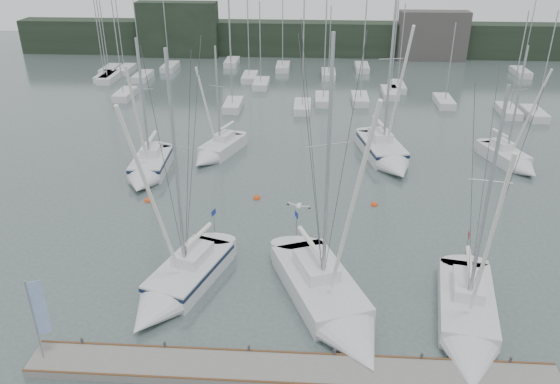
{
  "coord_description": "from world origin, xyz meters",
  "views": [
    {
      "loc": [
        0.69,
        -23.55,
        18.39
      ],
      "look_at": [
        -1.11,
        5.0,
        4.28
      ],
      "focal_mm": 35.0,
      "sensor_mm": 36.0,
      "label": 1
    }
  ],
  "objects_px": {
    "sailboat_near_center": "(335,310)",
    "buoy_a": "(257,198)",
    "sailboat_near_left": "(175,287)",
    "dock_banner": "(38,312)",
    "sailboat_mid_a": "(148,170)",
    "sailboat_mid_d": "(387,155)",
    "buoy_b": "(374,205)",
    "sailboat_mid_b": "(215,152)",
    "buoy_c": "(148,201)",
    "sailboat_near_right": "(468,328)",
    "sailboat_mid_e": "(513,161)"
  },
  "relations": [
    {
      "from": "sailboat_near_center",
      "to": "buoy_a",
      "type": "height_order",
      "value": "sailboat_near_center"
    },
    {
      "from": "sailboat_near_left",
      "to": "sailboat_near_center",
      "type": "bearing_deg",
      "value": 8.9
    },
    {
      "from": "dock_banner",
      "to": "buoy_a",
      "type": "bearing_deg",
      "value": 42.41
    },
    {
      "from": "sailboat_mid_a",
      "to": "buoy_a",
      "type": "distance_m",
      "value": 9.69
    },
    {
      "from": "sailboat_mid_d",
      "to": "buoy_a",
      "type": "height_order",
      "value": "sailboat_mid_d"
    },
    {
      "from": "sailboat_near_center",
      "to": "sailboat_mid_a",
      "type": "height_order",
      "value": "sailboat_near_center"
    },
    {
      "from": "buoy_b",
      "to": "sailboat_near_center",
      "type": "bearing_deg",
      "value": -103.91
    },
    {
      "from": "sailboat_mid_b",
      "to": "buoy_c",
      "type": "bearing_deg",
      "value": -91.6
    },
    {
      "from": "dock_banner",
      "to": "sailboat_mid_a",
      "type": "bearing_deg",
      "value": 70.12
    },
    {
      "from": "sailboat_mid_a",
      "to": "sailboat_mid_b",
      "type": "height_order",
      "value": "sailboat_mid_a"
    },
    {
      "from": "sailboat_mid_d",
      "to": "buoy_a",
      "type": "relative_size",
      "value": 26.66
    },
    {
      "from": "sailboat_mid_a",
      "to": "dock_banner",
      "type": "bearing_deg",
      "value": -89.25
    },
    {
      "from": "sailboat_near_left",
      "to": "sailboat_mid_b",
      "type": "height_order",
      "value": "sailboat_near_left"
    },
    {
      "from": "sailboat_near_right",
      "to": "buoy_c",
      "type": "bearing_deg",
      "value": 156.51
    },
    {
      "from": "sailboat_near_left",
      "to": "sailboat_mid_b",
      "type": "distance_m",
      "value": 19.76
    },
    {
      "from": "sailboat_near_left",
      "to": "sailboat_near_right",
      "type": "bearing_deg",
      "value": 9.4
    },
    {
      "from": "sailboat_mid_d",
      "to": "buoy_b",
      "type": "relative_size",
      "value": 28.25
    },
    {
      "from": "sailboat_near_left",
      "to": "sailboat_mid_b",
      "type": "xyz_separation_m",
      "value": [
        -1.17,
        19.72,
        -0.06
      ]
    },
    {
      "from": "sailboat_mid_a",
      "to": "buoy_a",
      "type": "xyz_separation_m",
      "value": [
        9.12,
        -3.22,
        -0.63
      ]
    },
    {
      "from": "sailboat_near_right",
      "to": "sailboat_mid_d",
      "type": "bearing_deg",
      "value": 104.61
    },
    {
      "from": "dock_banner",
      "to": "sailboat_mid_b",
      "type": "bearing_deg",
      "value": 58.92
    },
    {
      "from": "buoy_b",
      "to": "buoy_c",
      "type": "bearing_deg",
      "value": -178.63
    },
    {
      "from": "sailboat_mid_e",
      "to": "sailboat_mid_a",
      "type": "bearing_deg",
      "value": 168.84
    },
    {
      "from": "sailboat_near_center",
      "to": "buoy_c",
      "type": "height_order",
      "value": "sailboat_near_center"
    },
    {
      "from": "sailboat_mid_d",
      "to": "sailboat_near_right",
      "type": "bearing_deg",
      "value": -97.77
    },
    {
      "from": "buoy_b",
      "to": "sailboat_mid_b",
      "type": "bearing_deg",
      "value": 147.9
    },
    {
      "from": "sailboat_mid_b",
      "to": "buoy_a",
      "type": "bearing_deg",
      "value": -39.13
    },
    {
      "from": "sailboat_near_right",
      "to": "buoy_b",
      "type": "distance_m",
      "value": 14.26
    },
    {
      "from": "sailboat_mid_a",
      "to": "sailboat_mid_e",
      "type": "relative_size",
      "value": 1.1
    },
    {
      "from": "sailboat_mid_a",
      "to": "sailboat_mid_e",
      "type": "xyz_separation_m",
      "value": [
        29.94,
        3.97,
        -0.11
      ]
    },
    {
      "from": "sailboat_mid_a",
      "to": "buoy_c",
      "type": "height_order",
      "value": "sailboat_mid_a"
    },
    {
      "from": "sailboat_mid_d",
      "to": "buoy_a",
      "type": "bearing_deg",
      "value": -156.18
    },
    {
      "from": "sailboat_mid_a",
      "to": "dock_banner",
      "type": "relative_size",
      "value": 2.73
    },
    {
      "from": "buoy_a",
      "to": "buoy_b",
      "type": "distance_m",
      "value": 8.65
    },
    {
      "from": "sailboat_near_left",
      "to": "buoy_c",
      "type": "bearing_deg",
      "value": 131.17
    },
    {
      "from": "sailboat_mid_a",
      "to": "buoy_a",
      "type": "height_order",
      "value": "sailboat_mid_a"
    },
    {
      "from": "sailboat_mid_d",
      "to": "dock_banner",
      "type": "height_order",
      "value": "sailboat_mid_d"
    },
    {
      "from": "sailboat_near_right",
      "to": "buoy_b",
      "type": "bearing_deg",
      "value": 113.93
    },
    {
      "from": "sailboat_mid_b",
      "to": "sailboat_mid_e",
      "type": "height_order",
      "value": "sailboat_mid_e"
    },
    {
      "from": "sailboat_near_right",
      "to": "buoy_b",
      "type": "xyz_separation_m",
      "value": [
        -3.28,
        13.87,
        -0.51
      ]
    },
    {
      "from": "sailboat_mid_b",
      "to": "sailboat_mid_e",
      "type": "xyz_separation_m",
      "value": [
        25.26,
        -0.47,
        0.01
      ]
    },
    {
      "from": "sailboat_near_center",
      "to": "sailboat_near_right",
      "type": "distance_m",
      "value": 6.56
    },
    {
      "from": "sailboat_near_center",
      "to": "sailboat_mid_d",
      "type": "height_order",
      "value": "sailboat_near_center"
    },
    {
      "from": "buoy_a",
      "to": "sailboat_near_left",
      "type": "bearing_deg",
      "value": -105.15
    },
    {
      "from": "sailboat_mid_d",
      "to": "sailboat_mid_e",
      "type": "height_order",
      "value": "sailboat_mid_d"
    },
    {
      "from": "sailboat_mid_b",
      "to": "dock_banner",
      "type": "bearing_deg",
      "value": -77.1
    },
    {
      "from": "buoy_c",
      "to": "sailboat_near_center",
      "type": "bearing_deg",
      "value": -43.09
    },
    {
      "from": "sailboat_near_left",
      "to": "sailboat_mid_b",
      "type": "bearing_deg",
      "value": 111.59
    },
    {
      "from": "buoy_b",
      "to": "dock_banner",
      "type": "relative_size",
      "value": 0.12
    },
    {
      "from": "sailboat_mid_b",
      "to": "buoy_b",
      "type": "relative_size",
      "value": 19.96
    }
  ]
}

